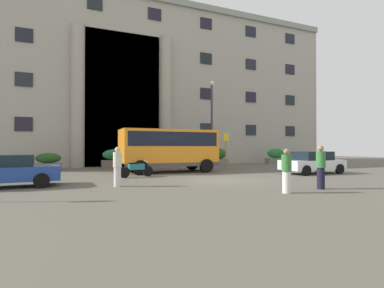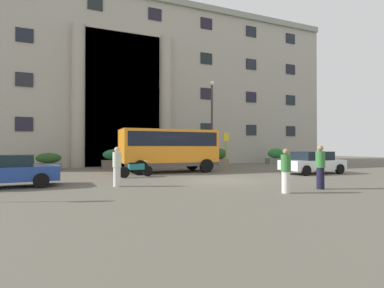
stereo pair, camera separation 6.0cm
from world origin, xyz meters
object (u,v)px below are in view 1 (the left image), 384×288
(hedge_planter_far_east, at_px, (219,157))
(hedge_planter_west, at_px, (48,162))
(bus_stop_sign, at_px, (226,147))
(pedestrian_woman_with_bag, at_px, (321,167))
(motorcycle_near_kerb, at_px, (136,169))
(orange_minibus, at_px, (169,147))
(hedge_planter_far_west, at_px, (276,156))
(scooter_by_planter, at_px, (296,164))
(parked_coupe_end, at_px, (312,162))
(hedge_planter_east, at_px, (116,159))
(pedestrian_child_trailing, at_px, (286,171))
(pedestrian_man_red_shirt, at_px, (117,167))
(parked_sedan_far, at_px, (0,171))
(lamppost_plaza_centre, at_px, (212,117))

(hedge_planter_far_east, distance_m, hedge_planter_west, 14.09)
(bus_stop_sign, bearing_deg, hedge_planter_far_east, 69.91)
(pedestrian_woman_with_bag, bearing_deg, motorcycle_near_kerb, 162.17)
(orange_minibus, distance_m, hedge_planter_far_east, 8.32)
(orange_minibus, bearing_deg, pedestrian_woman_with_bag, -72.25)
(bus_stop_sign, bearing_deg, hedge_planter_far_west, 24.76)
(hedge_planter_far_west, bearing_deg, hedge_planter_far_east, 179.65)
(orange_minibus, bearing_deg, scooter_by_planter, -15.77)
(pedestrian_woman_with_bag, bearing_deg, parked_coupe_end, 81.52)
(hedge_planter_far_west, xyz_separation_m, scooter_by_planter, (-4.25, -7.47, -0.29))
(hedge_planter_west, bearing_deg, pedestrian_woman_with_bag, -54.19)
(bus_stop_sign, relative_size, hedge_planter_east, 1.30)
(pedestrian_child_trailing, relative_size, pedestrian_man_red_shirt, 0.96)
(hedge_planter_west, xyz_separation_m, pedestrian_child_trailing, (8.72, -15.14, 0.22))
(hedge_planter_east, height_order, motorcycle_near_kerb, hedge_planter_east)
(parked_sedan_far, bearing_deg, hedge_planter_far_east, 28.21)
(hedge_planter_east, xyz_separation_m, scooter_by_planter, (11.38, -7.56, -0.27))
(pedestrian_man_red_shirt, distance_m, lamppost_plaza_centre, 13.57)
(motorcycle_near_kerb, bearing_deg, hedge_planter_far_east, 25.76)
(pedestrian_child_trailing, height_order, pedestrian_man_red_shirt, pedestrian_man_red_shirt)
(hedge_planter_west, height_order, pedestrian_woman_with_bag, pedestrian_woman_with_bag)
(parked_sedan_far, bearing_deg, lamppost_plaza_centre, 26.14)
(scooter_by_planter, height_order, pedestrian_child_trailing, pedestrian_child_trailing)
(parked_sedan_far, xyz_separation_m, lamppost_plaza_centre, (13.76, 7.84, 3.55))
(hedge_planter_far_west, relative_size, motorcycle_near_kerb, 1.05)
(hedge_planter_west, relative_size, parked_coupe_end, 0.43)
(hedge_planter_east, bearing_deg, scooter_by_planter, -33.60)
(hedge_planter_west, distance_m, parked_sedan_far, 9.49)
(orange_minibus, relative_size, parked_sedan_far, 1.37)
(orange_minibus, distance_m, pedestrian_woman_with_bag, 10.40)
(hedge_planter_far_west, relative_size, parked_sedan_far, 0.46)
(bus_stop_sign, height_order, scooter_by_planter, bus_stop_sign)
(hedge_planter_far_east, relative_size, lamppost_plaza_centre, 0.22)
(hedge_planter_east, relative_size, parked_sedan_far, 0.47)
(pedestrian_man_red_shirt, xyz_separation_m, lamppost_plaza_centre, (9.23, 9.34, 3.40))
(hedge_planter_west, bearing_deg, motorcycle_near_kerb, -56.62)
(bus_stop_sign, bearing_deg, motorcycle_near_kerb, -154.30)
(parked_sedan_far, height_order, pedestrian_child_trailing, pedestrian_child_trailing)
(orange_minibus, distance_m, pedestrian_man_red_shirt, 7.37)
(orange_minibus, relative_size, parked_coupe_end, 1.50)
(hedge_planter_far_east, height_order, lamppost_plaza_centre, lamppost_plaza_centre)
(hedge_planter_west, distance_m, pedestrian_child_trailing, 17.47)
(parked_coupe_end, xyz_separation_m, pedestrian_woman_with_bag, (-4.92, -5.34, 0.17))
(parked_sedan_far, relative_size, scooter_by_planter, 2.28)
(bus_stop_sign, relative_size, scooter_by_planter, 1.38)
(scooter_by_planter, bearing_deg, pedestrian_child_trailing, -129.03)
(pedestrian_child_trailing, bearing_deg, orange_minibus, -11.18)
(orange_minibus, bearing_deg, hedge_planter_west, 146.64)
(parked_coupe_end, xyz_separation_m, lamppost_plaza_centre, (-3.14, 7.94, 3.54))
(hedge_planter_east, relative_size, scooter_by_planter, 1.06)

